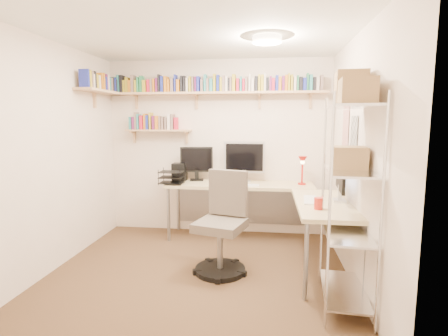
% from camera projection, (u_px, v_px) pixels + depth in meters
% --- Properties ---
extents(ground, '(3.20, 3.20, 0.00)m').
position_uv_depth(ground, '(198.00, 273.00, 3.79)').
color(ground, '#422F1C').
rests_on(ground, ground).
extents(room_shell, '(3.24, 3.04, 2.52)m').
position_uv_depth(room_shell, '(197.00, 130.00, 3.58)').
color(room_shell, beige).
rests_on(room_shell, ground).
extents(wall_shelves, '(3.12, 1.09, 0.79)m').
position_uv_depth(wall_shelves, '(186.00, 93.00, 4.84)').
color(wall_shelves, '#DBB37B').
rests_on(wall_shelves, ground).
extents(corner_desk, '(2.40, 2.03, 1.35)m').
position_uv_depth(corner_desk, '(249.00, 188.00, 4.56)').
color(corner_desk, '#D4C18A').
rests_on(corner_desk, ground).
extents(office_chair, '(0.60, 0.61, 1.10)m').
position_uv_depth(office_chair, '(222.00, 230.00, 3.80)').
color(office_chair, black).
rests_on(office_chair, ground).
extents(wire_rack, '(0.46, 0.83, 2.07)m').
position_uv_depth(wire_rack, '(351.00, 141.00, 2.95)').
color(wire_rack, silver).
rests_on(wire_rack, ground).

